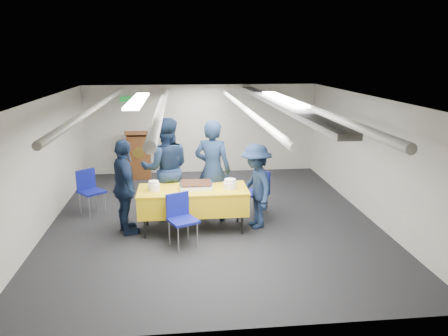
{
  "coord_description": "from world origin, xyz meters",
  "views": [
    {
      "loc": [
        -0.61,
        -7.83,
        3.06
      ],
      "look_at": [
        0.2,
        -0.2,
        1.05
      ],
      "focal_mm": 35.0,
      "sensor_mm": 36.0,
      "label": 1
    }
  ],
  "objects_px": {
    "podium": "(139,154)",
    "chair_left": "(89,187)",
    "sailor_a": "(213,170)",
    "sailor_b": "(166,169)",
    "sailor_c": "(125,187)",
    "chair_near": "(181,214)",
    "serving_table": "(193,200)",
    "chair_right": "(258,188)",
    "sailor_d": "(256,186)",
    "sheet_cake": "(196,185)"
  },
  "relations": [
    {
      "from": "serving_table",
      "to": "sailor_b",
      "type": "height_order",
      "value": "sailor_b"
    },
    {
      "from": "chair_right",
      "to": "sailor_b",
      "type": "bearing_deg",
      "value": 179.88
    },
    {
      "from": "sailor_c",
      "to": "sailor_d",
      "type": "relative_size",
      "value": 1.09
    },
    {
      "from": "chair_left",
      "to": "sailor_d",
      "type": "relative_size",
      "value": 0.57
    },
    {
      "from": "chair_near",
      "to": "sailor_a",
      "type": "distance_m",
      "value": 1.35
    },
    {
      "from": "chair_near",
      "to": "sailor_c",
      "type": "relative_size",
      "value": 0.52
    },
    {
      "from": "sheet_cake",
      "to": "podium",
      "type": "relative_size",
      "value": 0.45
    },
    {
      "from": "sheet_cake",
      "to": "chair_left",
      "type": "height_order",
      "value": "chair_left"
    },
    {
      "from": "chair_right",
      "to": "sailor_c",
      "type": "relative_size",
      "value": 0.52
    },
    {
      "from": "chair_near",
      "to": "sailor_c",
      "type": "distance_m",
      "value": 1.15
    },
    {
      "from": "sailor_a",
      "to": "sailor_c",
      "type": "distance_m",
      "value": 1.65
    },
    {
      "from": "sheet_cake",
      "to": "sailor_b",
      "type": "height_order",
      "value": "sailor_b"
    },
    {
      "from": "chair_right",
      "to": "sailor_b",
      "type": "height_order",
      "value": "sailor_b"
    },
    {
      "from": "sheet_cake",
      "to": "sailor_a",
      "type": "xyz_separation_m",
      "value": [
        0.33,
        0.46,
        0.14
      ]
    },
    {
      "from": "sailor_b",
      "to": "serving_table",
      "type": "bearing_deg",
      "value": 122.35
    },
    {
      "from": "chair_near",
      "to": "sailor_b",
      "type": "height_order",
      "value": "sailor_b"
    },
    {
      "from": "chair_left",
      "to": "sailor_d",
      "type": "bearing_deg",
      "value": -18.69
    },
    {
      "from": "chair_near",
      "to": "sailor_b",
      "type": "xyz_separation_m",
      "value": [
        -0.25,
        1.3,
        0.44
      ]
    },
    {
      "from": "sailor_a",
      "to": "sailor_c",
      "type": "height_order",
      "value": "sailor_a"
    },
    {
      "from": "chair_near",
      "to": "sailor_a",
      "type": "xyz_separation_m",
      "value": [
        0.62,
        1.13,
        0.42
      ]
    },
    {
      "from": "chair_near",
      "to": "sailor_d",
      "type": "relative_size",
      "value": 0.57
    },
    {
      "from": "sheet_cake",
      "to": "sailor_b",
      "type": "bearing_deg",
      "value": 130.51
    },
    {
      "from": "serving_table",
      "to": "sailor_b",
      "type": "bearing_deg",
      "value": 124.95
    },
    {
      "from": "sailor_a",
      "to": "podium",
      "type": "bearing_deg",
      "value": -39.55
    },
    {
      "from": "podium",
      "to": "chair_right",
      "type": "height_order",
      "value": "podium"
    },
    {
      "from": "podium",
      "to": "sailor_c",
      "type": "distance_m",
      "value": 3.57
    },
    {
      "from": "sheet_cake",
      "to": "sailor_d",
      "type": "xyz_separation_m",
      "value": [
        1.07,
        -0.02,
        -0.05
      ]
    },
    {
      "from": "chair_right",
      "to": "sailor_d",
      "type": "height_order",
      "value": "sailor_d"
    },
    {
      "from": "sheet_cake",
      "to": "chair_near",
      "type": "relative_size",
      "value": 0.66
    },
    {
      "from": "serving_table",
      "to": "chair_left",
      "type": "distance_m",
      "value": 2.27
    },
    {
      "from": "serving_table",
      "to": "sailor_c",
      "type": "relative_size",
      "value": 1.15
    },
    {
      "from": "sheet_cake",
      "to": "podium",
      "type": "xyz_separation_m",
      "value": [
        -1.28,
        3.49,
        -0.2
      ]
    },
    {
      "from": "podium",
      "to": "chair_left",
      "type": "bearing_deg",
      "value": -107.53
    },
    {
      "from": "sailor_b",
      "to": "sailor_d",
      "type": "height_order",
      "value": "sailor_b"
    },
    {
      "from": "chair_near",
      "to": "chair_left",
      "type": "height_order",
      "value": "same"
    },
    {
      "from": "podium",
      "to": "sailor_a",
      "type": "bearing_deg",
      "value": -62.02
    },
    {
      "from": "chair_near",
      "to": "sailor_c",
      "type": "height_order",
      "value": "sailor_c"
    },
    {
      "from": "sailor_a",
      "to": "sailor_c",
      "type": "bearing_deg",
      "value": 41.2
    },
    {
      "from": "podium",
      "to": "sailor_b",
      "type": "relative_size",
      "value": 0.65
    },
    {
      "from": "serving_table",
      "to": "chair_left",
      "type": "relative_size",
      "value": 2.21
    },
    {
      "from": "serving_table",
      "to": "chair_right",
      "type": "bearing_deg",
      "value": 27.64
    },
    {
      "from": "sheet_cake",
      "to": "sailor_a",
      "type": "bearing_deg",
      "value": 54.24
    },
    {
      "from": "chair_left",
      "to": "sailor_b",
      "type": "relative_size",
      "value": 0.45
    },
    {
      "from": "podium",
      "to": "chair_near",
      "type": "height_order",
      "value": "podium"
    },
    {
      "from": "serving_table",
      "to": "sailor_a",
      "type": "height_order",
      "value": "sailor_a"
    },
    {
      "from": "podium",
      "to": "sailor_c",
      "type": "bearing_deg",
      "value": -89.16
    },
    {
      "from": "chair_right",
      "to": "sailor_d",
      "type": "relative_size",
      "value": 0.57
    },
    {
      "from": "sailor_a",
      "to": "sailor_b",
      "type": "bearing_deg",
      "value": 11.43
    },
    {
      "from": "podium",
      "to": "sailor_a",
      "type": "distance_m",
      "value": 3.45
    },
    {
      "from": "chair_right",
      "to": "sailor_c",
      "type": "bearing_deg",
      "value": -164.27
    }
  ]
}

